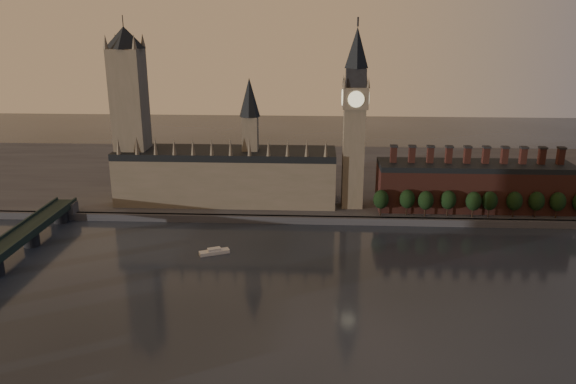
# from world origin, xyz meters

# --- Properties ---
(ground) EXTENTS (900.00, 900.00, 0.00)m
(ground) POSITION_xyz_m (0.00, 0.00, 0.00)
(ground) COLOR black
(ground) RESTS_ON ground
(north_bank) EXTENTS (900.00, 182.00, 4.00)m
(north_bank) POSITION_xyz_m (0.00, 178.04, 2.00)
(north_bank) COLOR #4D4E53
(north_bank) RESTS_ON ground
(palace_of_westminster) EXTENTS (130.00, 30.30, 74.00)m
(palace_of_westminster) POSITION_xyz_m (-64.41, 114.91, 21.63)
(palace_of_westminster) COLOR #786955
(palace_of_westminster) RESTS_ON north_bank
(victoria_tower) EXTENTS (24.00, 24.00, 108.00)m
(victoria_tower) POSITION_xyz_m (-120.00, 115.00, 59.09)
(victoria_tower) COLOR #786955
(victoria_tower) RESTS_ON north_bank
(big_ben) EXTENTS (15.00, 15.00, 107.00)m
(big_ben) POSITION_xyz_m (10.00, 110.00, 56.83)
(big_ben) COLOR #786955
(big_ben) RESTS_ON north_bank
(chimney_block) EXTENTS (110.00, 25.00, 37.00)m
(chimney_block) POSITION_xyz_m (80.00, 110.00, 17.82)
(chimney_block) COLOR #592A22
(chimney_block) RESTS_ON north_bank
(embankment_tree_0) EXTENTS (8.60, 8.60, 14.88)m
(embankment_tree_0) POSITION_xyz_m (25.22, 94.12, 13.47)
(embankment_tree_0) COLOR black
(embankment_tree_0) RESTS_ON north_bank
(embankment_tree_1) EXTENTS (8.60, 8.60, 14.88)m
(embankment_tree_1) POSITION_xyz_m (40.00, 95.48, 13.47)
(embankment_tree_1) COLOR black
(embankment_tree_1) RESTS_ON north_bank
(embankment_tree_2) EXTENTS (8.60, 8.60, 14.88)m
(embankment_tree_2) POSITION_xyz_m (49.97, 93.66, 13.47)
(embankment_tree_2) COLOR black
(embankment_tree_2) RESTS_ON north_bank
(embankment_tree_3) EXTENTS (8.60, 8.60, 14.88)m
(embankment_tree_3) POSITION_xyz_m (62.65, 95.00, 13.47)
(embankment_tree_3) COLOR black
(embankment_tree_3) RESTS_ON north_bank
(embankment_tree_4) EXTENTS (8.60, 8.60, 14.88)m
(embankment_tree_4) POSITION_xyz_m (76.21, 93.58, 13.47)
(embankment_tree_4) COLOR black
(embankment_tree_4) RESTS_ON north_bank
(embankment_tree_5) EXTENTS (8.60, 8.60, 14.88)m
(embankment_tree_5) POSITION_xyz_m (85.25, 94.50, 13.47)
(embankment_tree_5) COLOR black
(embankment_tree_5) RESTS_ON north_bank
(embankment_tree_6) EXTENTS (8.60, 8.60, 14.88)m
(embankment_tree_6) POSITION_xyz_m (98.86, 94.73, 13.47)
(embankment_tree_6) COLOR black
(embankment_tree_6) RESTS_ON north_bank
(embankment_tree_7) EXTENTS (8.60, 8.60, 14.88)m
(embankment_tree_7) POSITION_xyz_m (111.04, 95.18, 13.47)
(embankment_tree_7) COLOR black
(embankment_tree_7) RESTS_ON north_bank
(embankment_tree_8) EXTENTS (8.60, 8.60, 14.88)m
(embankment_tree_8) POSITION_xyz_m (122.43, 94.77, 13.47)
(embankment_tree_8) COLOR black
(embankment_tree_8) RESTS_ON north_bank
(river_boat) EXTENTS (15.16, 9.73, 2.94)m
(river_boat) POSITION_xyz_m (-60.67, 45.32, 1.13)
(river_boat) COLOR silver
(river_boat) RESTS_ON ground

